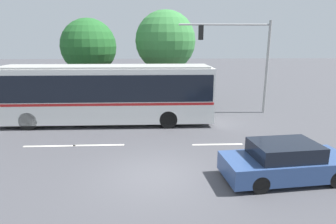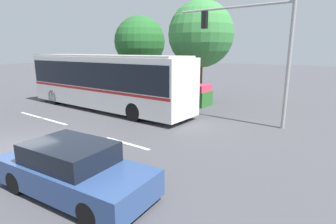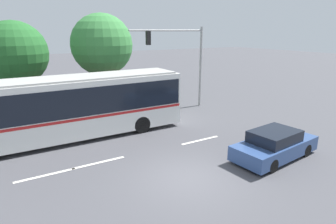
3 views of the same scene
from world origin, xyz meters
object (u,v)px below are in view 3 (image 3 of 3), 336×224
city_bus (72,104)px  street_tree_left (15,53)px  street_tree_centre (102,45)px  sedan_foreground (275,145)px  traffic_light_pole (184,54)px

city_bus → street_tree_left: 6.51m
street_tree_centre → street_tree_left: bearing=179.1°
sedan_foreground → street_tree_left: street_tree_left is taller
traffic_light_pole → street_tree_centre: 6.13m
sedan_foreground → street_tree_centre: bearing=100.4°
sedan_foreground → street_tree_left: (-9.52, 13.10, 3.72)m
city_bus → sedan_foreground: size_ratio=2.67×
city_bus → sedan_foreground: 10.58m
traffic_light_pole → street_tree_left: street_tree_left is taller
sedan_foreground → traffic_light_pole: (1.33, 9.65, 3.47)m
street_tree_left → sedan_foreground: bearing=-54.0°
street_tree_left → street_tree_centre: street_tree_centre is taller
sedan_foreground → street_tree_left: 16.62m
sedan_foreground → street_tree_centre: (-3.75, 13.01, 4.11)m
street_tree_centre → city_bus: bearing=-123.3°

